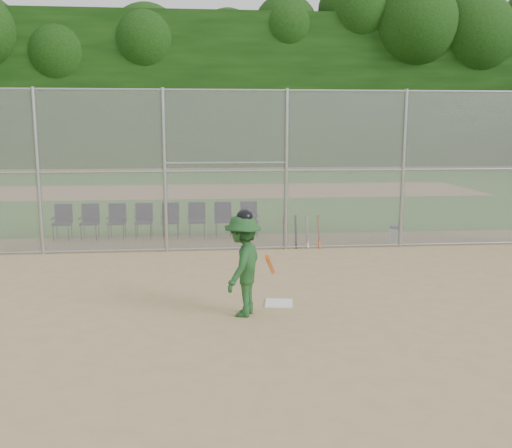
{
  "coord_description": "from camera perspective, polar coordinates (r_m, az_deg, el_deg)",
  "views": [
    {
      "loc": [
        -1.11,
        -9.06,
        3.14
      ],
      "look_at": [
        0.0,
        2.5,
        1.1
      ],
      "focal_mm": 40.0,
      "sensor_mm": 36.0,
      "label": 1
    }
  ],
  "objects": [
    {
      "name": "chair_4",
      "position": [
        16.07,
        -8.56,
        0.32
      ],
      "size": [
        0.54,
        0.52,
        0.96
      ],
      "primitive_type": null,
      "color": "#0F0F37",
      "rests_on": "ground"
    },
    {
      "name": "spare_bats",
      "position": [
        14.63,
        4.57,
        -0.78
      ],
      "size": [
        0.96,
        0.3,
        0.85
      ],
      "color": "#D84C14",
      "rests_on": "ground"
    },
    {
      "name": "chair_1",
      "position": [
        16.34,
        -16.31,
        0.19
      ],
      "size": [
        0.54,
        0.52,
        0.96
      ],
      "primitive_type": null,
      "color": "#0F0F37",
      "rests_on": "ground"
    },
    {
      "name": "dirt_patch_far",
      "position": [
        27.26,
        -3.13,
        3.35
      ],
      "size": [
        24.0,
        24.0,
        0.0
      ],
      "primitive_type": "plane",
      "color": "tan",
      "rests_on": "ground"
    },
    {
      "name": "chair_3",
      "position": [
        16.13,
        -11.17,
        0.28
      ],
      "size": [
        0.54,
        0.52,
        0.96
      ],
      "primitive_type": null,
      "color": "#0F0F37",
      "rests_on": "ground"
    },
    {
      "name": "chair_5",
      "position": [
        16.05,
        -5.93,
        0.37
      ],
      "size": [
        0.54,
        0.52,
        0.96
      ],
      "primitive_type": null,
      "color": "#0F0F37",
      "rests_on": "ground"
    },
    {
      "name": "grass_strip",
      "position": [
        27.26,
        -3.13,
        3.34
      ],
      "size": [
        100.0,
        100.0,
        0.0
      ],
      "primitive_type": "plane",
      "color": "#2F6D20",
      "rests_on": "ground"
    },
    {
      "name": "backstop_fence",
      "position": [
        14.14,
        -0.98,
        5.62
      ],
      "size": [
        16.09,
        0.09,
        4.0
      ],
      "color": "gray",
      "rests_on": "ground"
    },
    {
      "name": "treeline",
      "position": [
        29.17,
        -3.41,
        14.58
      ],
      "size": [
        81.0,
        60.0,
        11.0
      ],
      "color": "black",
      "rests_on": "ground"
    },
    {
      "name": "chair_7",
      "position": [
        16.1,
        -0.68,
        0.45
      ],
      "size": [
        0.54,
        0.52,
        0.96
      ],
      "primitive_type": null,
      "color": "#0F0F37",
      "rests_on": "ground"
    },
    {
      "name": "chair_2",
      "position": [
        16.22,
        -13.76,
        0.23
      ],
      "size": [
        0.54,
        0.52,
        0.96
      ],
      "primitive_type": null,
      "color": "#0F0F37",
      "rests_on": "ground"
    },
    {
      "name": "ground",
      "position": [
        9.65,
        1.44,
        -9.02
      ],
      "size": [
        100.0,
        100.0,
        0.0
      ],
      "primitive_type": "plane",
      "color": "tan",
      "rests_on": "ground"
    },
    {
      "name": "batter_at_plate",
      "position": [
        9.39,
        -1.3,
        -4.08
      ],
      "size": [
        1.03,
        1.41,
        1.78
      ],
      "color": "#1E4B21",
      "rests_on": "ground"
    },
    {
      "name": "chair_6",
      "position": [
        16.06,
        -3.3,
        0.41
      ],
      "size": [
        0.54,
        0.52,
        0.96
      ],
      "primitive_type": null,
      "color": "#0F0F37",
      "rests_on": "ground"
    },
    {
      "name": "water_cooler",
      "position": [
        15.62,
        13.83,
        -1.04
      ],
      "size": [
        0.37,
        0.37,
        0.47
      ],
      "color": "white",
      "rests_on": "ground"
    },
    {
      "name": "chair_0",
      "position": [
        16.49,
        -18.82,
        0.14
      ],
      "size": [
        0.54,
        0.52,
        0.96
      ],
      "primitive_type": null,
      "color": "#0F0F37",
      "rests_on": "ground"
    },
    {
      "name": "home_plate",
      "position": [
        10.2,
        2.3,
        -7.91
      ],
      "size": [
        0.55,
        0.55,
        0.02
      ],
      "primitive_type": "cube",
      "rotation": [
        0.0,
        0.0,
        -0.17
      ],
      "color": "white",
      "rests_on": "ground"
    }
  ]
}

